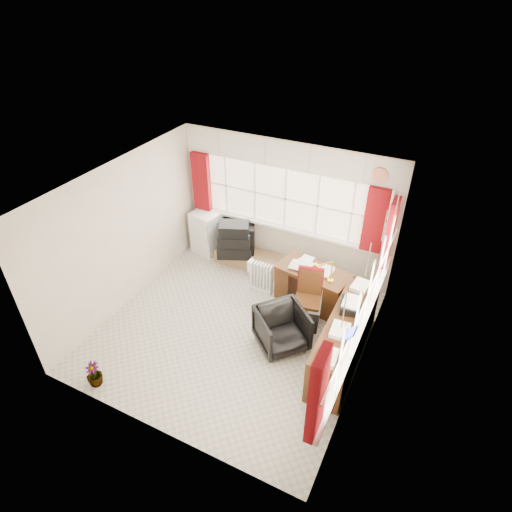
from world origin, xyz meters
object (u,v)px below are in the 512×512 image
(mini_fridge, at_px, (208,232))
(crt_tv, at_px, (239,236))
(desk_lamp, at_px, (332,266))
(task_chair, at_px, (309,295))
(radiator, at_px, (262,280))
(credenza, at_px, (344,339))
(desk, at_px, (312,285))
(tv_bench, at_px, (252,259))
(office_chair, at_px, (282,329))

(mini_fridge, bearing_deg, crt_tv, 1.74)
(desk_lamp, height_order, task_chair, desk_lamp)
(radiator, xyz_separation_m, credenza, (1.75, -0.88, 0.15))
(desk, bearing_deg, tv_bench, 159.32)
(desk, distance_m, credenza, 1.30)
(radiator, xyz_separation_m, mini_fridge, (-1.54, 0.71, 0.19))
(desk, relative_size, mini_fridge, 1.46)
(credenza, bearing_deg, crt_tv, 148.21)
(desk_lamp, xyz_separation_m, radiator, (-1.24, 0.04, -0.73))
(office_chair, xyz_separation_m, crt_tv, (-1.68, 1.77, 0.20))
(desk_lamp, xyz_separation_m, tv_bench, (-1.76, 0.68, -0.85))
(office_chair, xyz_separation_m, radiator, (-0.83, 1.04, -0.08))
(crt_tv, bearing_deg, radiator, -40.86)
(desk, height_order, mini_fridge, mini_fridge)
(desk_lamp, distance_m, office_chair, 1.25)
(desk, height_order, tv_bench, desk)
(radiator, height_order, tv_bench, radiator)
(task_chair, xyz_separation_m, office_chair, (-0.15, -0.71, -0.20))
(desk, height_order, desk_lamp, desk_lamp)
(task_chair, relative_size, radiator, 1.65)
(mini_fridge, bearing_deg, credenza, -25.73)
(task_chair, height_order, office_chair, task_chair)
(desk, bearing_deg, desk_lamp, -23.18)
(desk_lamp, distance_m, radiator, 1.44)
(desk, height_order, credenza, credenza)
(radiator, height_order, credenza, credenza)
(mini_fridge, bearing_deg, radiator, -24.67)
(desk, bearing_deg, office_chair, -93.59)
(desk, distance_m, crt_tv, 1.87)
(desk_lamp, bearing_deg, credenza, -58.34)
(task_chair, xyz_separation_m, crt_tv, (-1.83, 1.06, 0.00))
(desk_lamp, distance_m, mini_fridge, 2.93)
(desk_lamp, relative_size, task_chair, 0.41)
(office_chair, bearing_deg, tv_bench, 80.57)
(office_chair, bearing_deg, credenza, -38.65)
(desk_lamp, bearing_deg, mini_fridge, 164.88)
(credenza, bearing_deg, mini_fridge, 154.27)
(task_chair, bearing_deg, office_chair, -102.09)
(desk_lamp, relative_size, credenza, 0.21)
(desk_lamp, bearing_deg, task_chair, -131.08)
(desk_lamp, xyz_separation_m, mini_fridge, (-2.78, 0.75, -0.54))
(desk, height_order, crt_tv, crt_tv)
(task_chair, bearing_deg, desk_lamp, 48.92)
(office_chair, distance_m, credenza, 0.94)
(radiator, xyz_separation_m, crt_tv, (-0.84, 0.73, 0.28))
(desk, distance_m, office_chair, 1.14)
(radiator, bearing_deg, desk, 6.28)
(desk, xyz_separation_m, desk_lamp, (0.33, -0.14, 0.59))
(credenza, bearing_deg, desk, 130.88)
(tv_bench, relative_size, crt_tv, 1.79)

